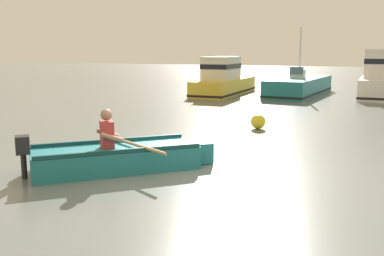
{
  "coord_description": "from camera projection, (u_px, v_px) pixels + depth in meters",
  "views": [
    {
      "loc": [
        3.35,
        -7.44,
        2.26
      ],
      "look_at": [
        -0.7,
        1.42,
        0.55
      ],
      "focal_mm": 41.18,
      "sensor_mm": 36.0,
      "label": 1
    }
  ],
  "objects": [
    {
      "name": "ground_plane",
      "position": [
        194.0,
        171.0,
        8.43
      ],
      "size": [
        120.0,
        120.0,
        0.0
      ],
      "primitive_type": "plane",
      "color": "slate"
    },
    {
      "name": "rowboat_with_person",
      "position": [
        119.0,
        157.0,
        8.47
      ],
      "size": [
        3.04,
        3.08,
        1.19
      ],
      "color": "#1E727A",
      "rests_on": "ground"
    },
    {
      "name": "moored_boat_yellow",
      "position": [
        223.0,
        81.0,
        23.09
      ],
      "size": [
        1.96,
        6.01,
        1.98
      ],
      "color": "gold",
      "rests_on": "ground"
    },
    {
      "name": "moored_boat_teal",
      "position": [
        300.0,
        87.0,
        22.87
      ],
      "size": [
        2.38,
        6.77,
        3.43
      ],
      "color": "#1E727A",
      "rests_on": "ground"
    },
    {
      "name": "moored_boat_white",
      "position": [
        379.0,
        80.0,
        21.44
      ],
      "size": [
        1.82,
        5.23,
        2.35
      ],
      "color": "white",
      "rests_on": "ground"
    },
    {
      "name": "mooring_buoy",
      "position": [
        258.0,
        122.0,
        12.91
      ],
      "size": [
        0.43,
        0.43,
        0.43
      ],
      "primitive_type": "sphere",
      "color": "yellow",
      "rests_on": "ground"
    }
  ]
}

